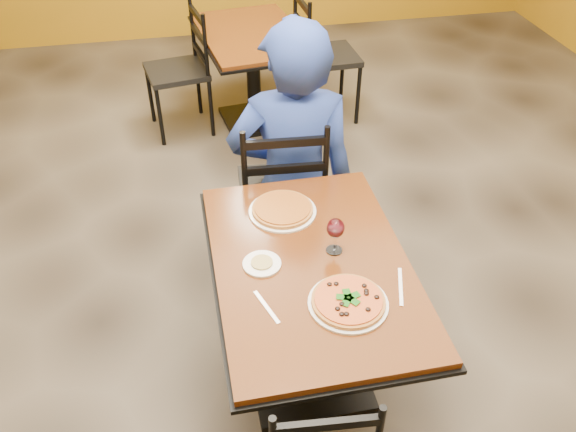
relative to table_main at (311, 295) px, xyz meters
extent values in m
cube|color=black|center=(0.00, 0.50, -0.56)|extent=(7.00, 8.00, 0.01)
cube|color=#59300E|center=(0.00, 0.00, 0.18)|extent=(0.80, 1.20, 0.03)
cube|color=black|center=(0.00, 0.00, 0.15)|extent=(0.83, 1.23, 0.02)
cylinder|color=black|center=(0.00, 0.00, -0.19)|extent=(0.12, 0.12, 0.66)
cube|color=black|center=(0.00, 0.00, -0.54)|extent=(0.55, 0.55, 0.04)
cube|color=#59300E|center=(0.13, 2.54, 0.18)|extent=(0.86, 1.17, 0.03)
cube|color=black|center=(0.13, 2.54, 0.16)|extent=(0.89, 1.21, 0.02)
cylinder|color=black|center=(0.13, 2.54, -0.19)|extent=(0.11, 0.11, 0.66)
cube|color=black|center=(0.13, 2.54, -0.54)|extent=(0.56, 0.56, 0.04)
imported|color=navy|center=(0.10, 0.87, 0.18)|extent=(0.75, 0.54, 1.47)
cylinder|color=white|center=(0.08, -0.26, 0.20)|extent=(0.31, 0.31, 0.01)
cylinder|color=maroon|center=(0.08, -0.26, 0.21)|extent=(0.28, 0.28, 0.02)
cylinder|color=white|center=(-0.05, 0.36, 0.20)|extent=(0.31, 0.31, 0.01)
cylinder|color=#B38122|center=(-0.05, 0.36, 0.21)|extent=(0.28, 0.28, 0.02)
cylinder|color=white|center=(-0.20, 0.03, 0.20)|extent=(0.16, 0.16, 0.01)
cylinder|color=tan|center=(-0.20, 0.03, 0.21)|extent=(0.09, 0.09, 0.01)
cube|color=silver|center=(-0.23, -0.21, 0.20)|extent=(0.08, 0.18, 0.00)
cube|color=silver|center=(0.31, -0.21, 0.20)|extent=(0.08, 0.20, 0.00)
camera|label=1|loc=(-0.45, -1.75, 1.87)|focal=37.05mm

